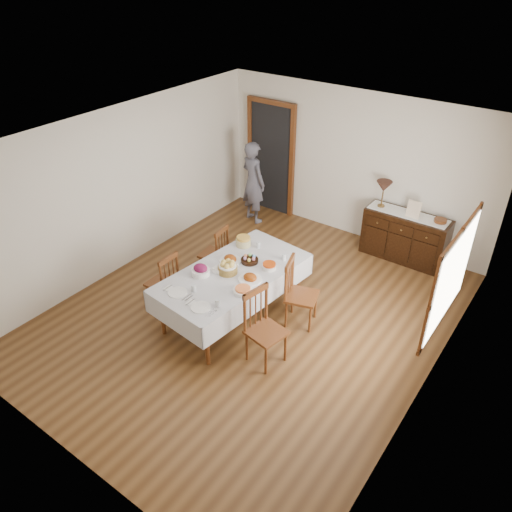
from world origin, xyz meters
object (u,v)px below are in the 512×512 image
Objects in this scene: person at (253,180)px; table_lamp at (384,187)px; dining_table at (233,277)px; chair_right_far at (298,292)px; chair_left_far at (216,252)px; sideboard at (405,237)px; chair_left_near at (164,281)px; chair_right_near at (263,327)px.

person reaches higher than table_lamp.
dining_table is 5.01× the size of table_lamp.
chair_left_far is at bearing 65.66° from chair_right_far.
table_lamp is at bearing 179.34° from sideboard.
chair_right_far is (1.64, -0.20, 0.05)m from chair_left_far.
table_lamp reaches higher than dining_table.
person reaches higher than chair_left_far.
chair_left_near is at bearing -118.53° from table_lamp.
chair_right_far is at bearing 115.02° from chair_left_near.
chair_right_near is 3.82m from person.
chair_left_far is 1.97× the size of table_lamp.
sideboard is at bearing -30.17° from chair_right_far.
chair_left_far is 0.90× the size of chair_right_far.
chair_right_near is at bearing -90.76° from table_lamp.
person is (-2.31, 2.12, 0.32)m from chair_right_far.
dining_table is 0.98m from chair_right_near.
chair_left_far is 2.94m from table_lamp.
sideboard reaches higher than dining_table.
sideboard is at bearing 144.25° from chair_left_near.
chair_right_near is 2.24× the size of table_lamp.
dining_table is at bearing -115.54° from sideboard.
chair_right_near is 1.02× the size of chair_right_far.
sideboard is 0.91m from table_lamp.
dining_table is at bearing 136.94° from person.
chair_left_near is at bearing -124.68° from sideboard.
chair_left_far is 0.54× the size of person.
person is at bearing -171.51° from table_lamp.
chair_left_far is 0.88× the size of chair_right_near.
chair_right_far reaches higher than chair_left_far.
chair_left_near is at bearing 117.39° from person.
table_lamp reaches higher than chair_right_far.
chair_left_far is (-0.83, 0.62, -0.21)m from dining_table.
chair_left_near reaches higher than chair_left_far.
chair_left_near is 1.76m from chair_right_near.
chair_left_far is 0.66× the size of sideboard.
chair_left_near is (-0.92, -0.43, -0.20)m from dining_table.
table_lamp is (0.04, 3.36, 0.66)m from chair_right_near.
chair_left_near is at bearing 98.82° from chair_right_far.
chair_right_far is 2.54m from sideboard.
chair_left_near is 3.85m from table_lamp.
chair_right_near is at bearing 50.08° from chair_left_far.
person is at bearing 48.70° from chair_right_near.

